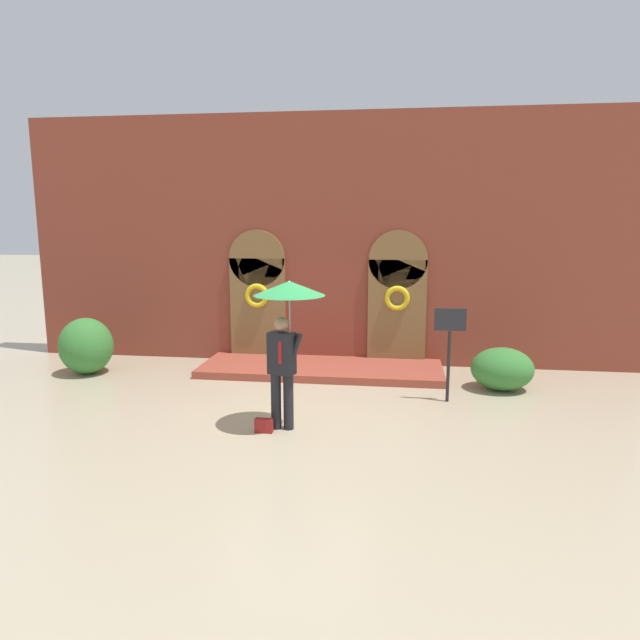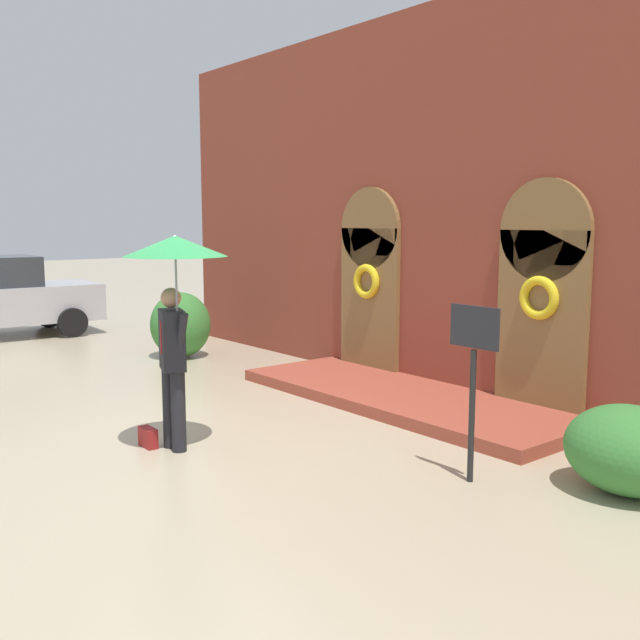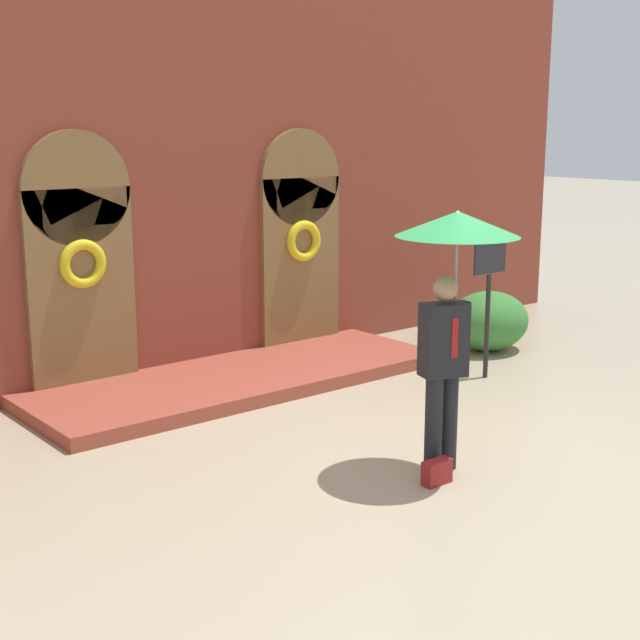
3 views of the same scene
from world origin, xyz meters
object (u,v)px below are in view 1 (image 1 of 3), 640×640
at_px(shrub_right, 502,369).
at_px(shrub_left, 86,346).
at_px(sign_post, 449,339).
at_px(handbag, 264,426).
at_px(person_with_umbrella, 287,310).

bearing_deg(shrub_right, shrub_left, 179.95).
bearing_deg(shrub_left, sign_post, -6.83).
relative_size(handbag, sign_post, 0.16).
distance_m(person_with_umbrella, handbag, 1.85).
height_order(handbag, shrub_left, shrub_left).
height_order(shrub_left, shrub_right, shrub_left).
height_order(handbag, sign_post, sign_post).
relative_size(person_with_umbrella, handbag, 8.44).
bearing_deg(shrub_right, handbag, -144.99).
xyz_separation_m(handbag, shrub_left, (-4.58, 2.86, 0.50)).
bearing_deg(handbag, sign_post, 34.41).
bearing_deg(shrub_left, handbag, -32.01).
height_order(person_with_umbrella, sign_post, person_with_umbrella).
bearing_deg(sign_post, person_with_umbrella, -146.04).
distance_m(handbag, shrub_right, 4.98).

